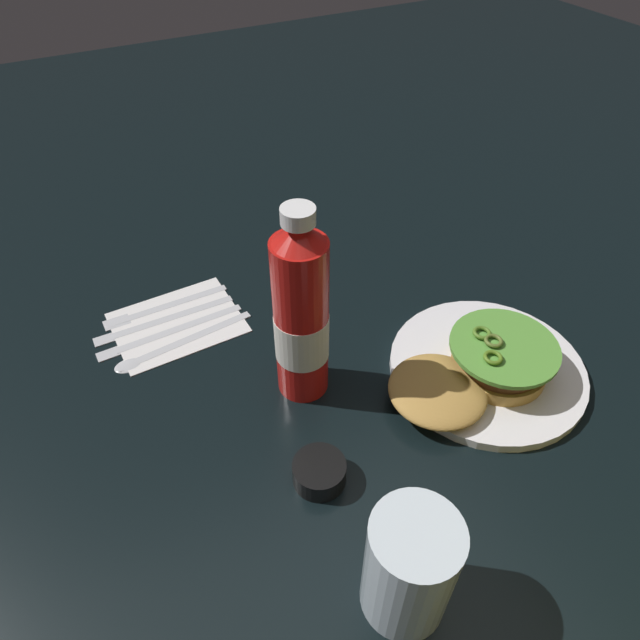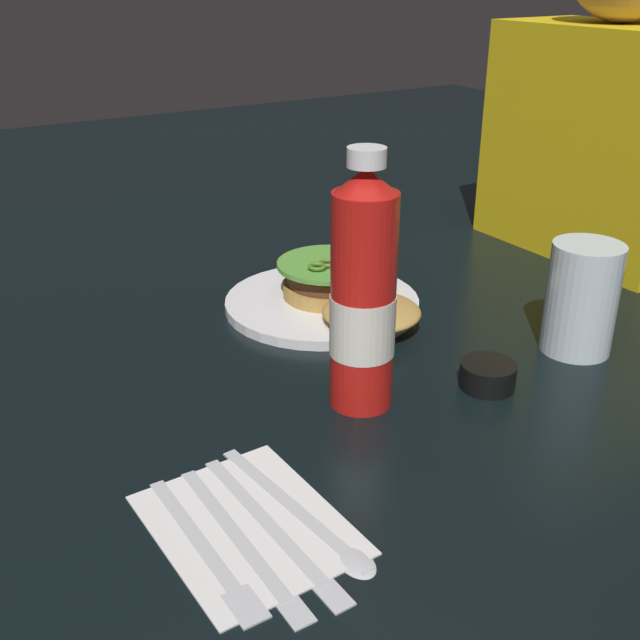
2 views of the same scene
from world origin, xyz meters
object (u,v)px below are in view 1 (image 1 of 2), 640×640
dinner_plate (486,368)px  ketchup_bottle (301,318)px  water_glass (409,568)px  steak_knife (156,321)px  burger_sandwich (478,370)px  butter_knife (162,333)px  spoon_utensil (166,347)px  napkin (177,322)px  fork_utensil (155,308)px  condiment_cup (319,472)px

dinner_plate → ketchup_bottle: ketchup_bottle is taller
water_glass → steak_knife: 0.49m
dinner_plate → burger_sandwich: 0.04m
butter_knife → spoon_utensil: 0.03m
steak_knife → butter_knife: same height
napkin → butter_knife: bearing=29.3°
ketchup_bottle → spoon_utensil: bearing=-45.6°
dinner_plate → napkin: 0.43m
dinner_plate → burger_sandwich: bearing=22.5°
spoon_utensil → napkin: bearing=-123.0°
ketchup_bottle → butter_knife: (0.13, -0.17, -0.11)m
steak_knife → dinner_plate: bearing=140.8°
napkin → burger_sandwich: bearing=135.8°
burger_sandwich → butter_knife: burger_sandwich is taller
dinner_plate → fork_utensil: 0.47m
fork_utensil → butter_knife: (0.01, 0.06, 0.00)m
dinner_plate → ketchup_bottle: size_ratio=0.97×
ketchup_bottle → napkin: 0.24m
steak_knife → butter_knife: bearing=90.8°
steak_knife → spoon_utensil: size_ratio=1.02×
burger_sandwich → ketchup_bottle: 0.23m
water_glass → steak_knife: (0.10, -0.47, -0.06)m
fork_utensil → butter_knife: same height
steak_knife → spoon_utensil: same height
burger_sandwich → water_glass: (0.22, 0.17, 0.03)m
steak_knife → butter_knife: (-0.00, 0.03, -0.00)m
burger_sandwich → spoon_utensil: size_ratio=1.12×
ketchup_bottle → condiment_cup: 0.17m
ketchup_bottle → steak_knife: ketchup_bottle is taller
burger_sandwich → steak_knife: size_ratio=1.10×
fork_utensil → steak_knife: bearing=76.9°
fork_utensil → napkin: bearing=116.1°
burger_sandwich → napkin: 0.41m
burger_sandwich → napkin: size_ratio=1.29×
water_glass → butter_knife: (0.10, -0.44, -0.06)m
butter_knife → napkin: bearing=-150.7°
water_glass → napkin: water_glass is taller
spoon_utensil → fork_utensil: bearing=-95.9°
napkin → spoon_utensil: size_ratio=0.87×
condiment_cup → butter_knife: size_ratio=0.28×
water_glass → butter_knife: water_glass is taller
steak_knife → condiment_cup: bearing=105.3°
dinner_plate → burger_sandwich: size_ratio=1.13×
napkin → fork_utensil: bearing=-63.9°
condiment_cup → butter_knife: 0.31m
water_glass → dinner_plate: bearing=-144.1°
burger_sandwich → ketchup_bottle: (0.19, -0.10, 0.08)m
burger_sandwich → butter_knife: bearing=-40.3°
butter_knife → steak_knife: bearing=-89.2°
water_glass → condiment_cup: (0.01, -0.15, -0.05)m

